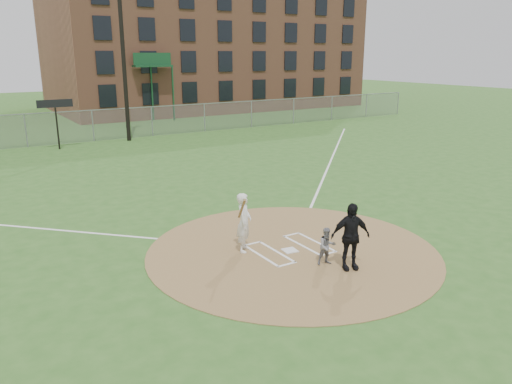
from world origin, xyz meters
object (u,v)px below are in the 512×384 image
catcher (327,246)px  batter_at_plate (244,222)px  umpire (350,236)px  home_plate (290,250)px

catcher → batter_at_plate: (-1.41, 1.99, 0.35)m
umpire → batter_at_plate: bearing=145.3°
home_plate → umpire: (0.62, -1.81, 0.89)m
catcher → batter_at_plate: size_ratio=0.58×
umpire → batter_at_plate: umpire is taller
home_plate → catcher: size_ratio=0.38×
home_plate → umpire: size_ratio=0.22×
umpire → batter_at_plate: (-1.74, 2.52, -0.04)m
catcher → umpire: size_ratio=0.57×
catcher → umpire: 0.73m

